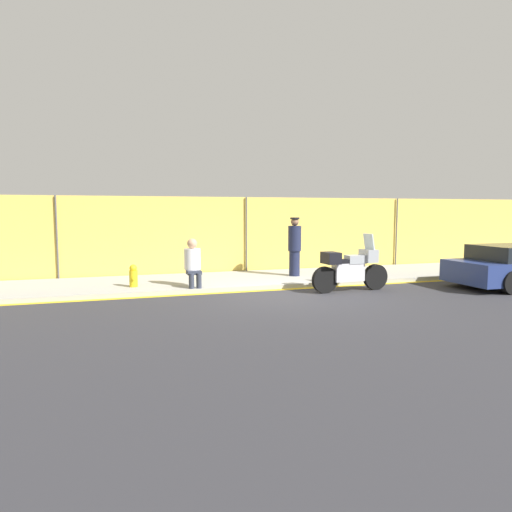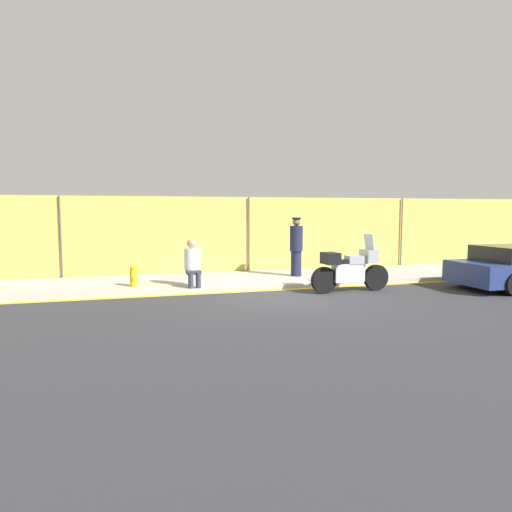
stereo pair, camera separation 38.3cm
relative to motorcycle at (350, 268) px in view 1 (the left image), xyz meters
name	(u,v)px [view 1 (the left image)]	position (x,y,z in m)	size (l,w,h in m)	color
ground_plane	(292,295)	(-1.66, -0.09, -0.61)	(120.00, 120.00, 0.00)	#2D2D33
sidewalk	(261,279)	(-1.66, 2.42, -0.55)	(43.09, 3.09, 0.12)	#9E9E99
curb_paint_stripe	(280,290)	(-1.66, 0.79, -0.61)	(43.09, 0.18, 0.01)	gold
storefront_fence	(246,236)	(-1.66, 4.06, 0.67)	(40.94, 0.17, 2.57)	gold
motorcycle	(350,268)	(0.00, 0.00, 0.00)	(2.22, 0.55, 1.51)	black
officer_standing	(295,246)	(-0.59, 2.36, 0.42)	(0.40, 0.40, 1.79)	#191E38
person_seated_on_curb	(193,260)	(-3.92, 1.33, 0.20)	(0.43, 0.68, 1.27)	#2D3342
fire_hydrant	(133,276)	(-5.42, 1.72, -0.20)	(0.21, 0.27, 0.59)	gold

